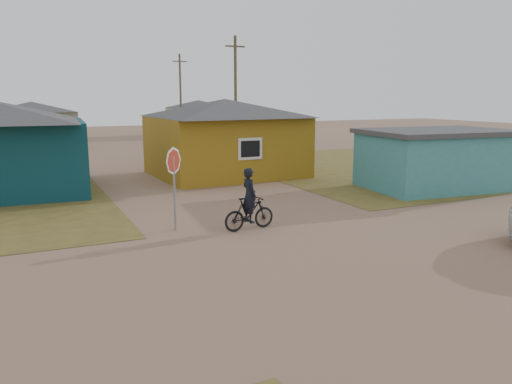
# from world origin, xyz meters

# --- Properties ---
(ground) EXTENTS (120.00, 120.00, 0.00)m
(ground) POSITION_xyz_m (0.00, 0.00, 0.00)
(ground) COLOR #87644E
(grass_ne) EXTENTS (20.00, 18.00, 0.00)m
(grass_ne) POSITION_xyz_m (14.00, 13.00, 0.01)
(grass_ne) COLOR brown
(grass_ne) RESTS_ON ground
(house_yellow) EXTENTS (7.72, 6.76, 3.90)m
(house_yellow) POSITION_xyz_m (2.50, 14.00, 2.00)
(house_yellow) COLOR #936C16
(house_yellow) RESTS_ON ground
(shed_turquoise) EXTENTS (6.71, 4.93, 2.60)m
(shed_turquoise) POSITION_xyz_m (9.50, 6.50, 1.31)
(shed_turquoise) COLOR teal
(shed_turquoise) RESTS_ON ground
(house_pale_west) EXTENTS (7.04, 6.15, 3.60)m
(house_pale_west) POSITION_xyz_m (-6.00, 34.00, 1.86)
(house_pale_west) COLOR #97A089
(house_pale_west) RESTS_ON ground
(house_beige_east) EXTENTS (6.95, 6.05, 3.60)m
(house_beige_east) POSITION_xyz_m (10.00, 40.00, 1.86)
(house_beige_east) COLOR gray
(house_beige_east) RESTS_ON ground
(utility_pole_near) EXTENTS (1.40, 0.20, 8.00)m
(utility_pole_near) POSITION_xyz_m (6.50, 22.00, 4.14)
(utility_pole_near) COLOR brown
(utility_pole_near) RESTS_ON ground
(utility_pole_far) EXTENTS (1.40, 0.20, 8.00)m
(utility_pole_far) POSITION_xyz_m (7.50, 38.00, 4.14)
(utility_pole_far) COLOR brown
(utility_pole_far) RESTS_ON ground
(stop_sign) EXTENTS (0.79, 0.34, 2.56)m
(stop_sign) POSITION_xyz_m (-2.98, 4.56, 1.87)
(stop_sign) COLOR gray
(stop_sign) RESTS_ON ground
(cyclist) EXTENTS (1.73, 0.64, 1.92)m
(cyclist) POSITION_xyz_m (-0.91, 3.64, 0.70)
(cyclist) COLOR black
(cyclist) RESTS_ON ground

